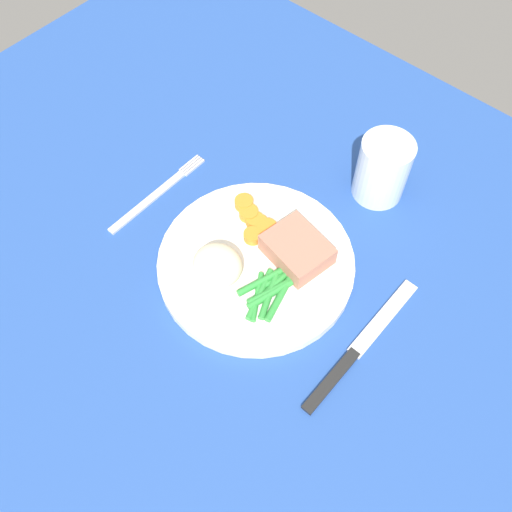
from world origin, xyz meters
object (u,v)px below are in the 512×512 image
Objects in this scene: dinner_plate at (256,264)px; fork at (157,194)px; meat_portion at (297,249)px; knife at (359,347)px; water_glass at (382,172)px.

dinner_plate is 17.35cm from fork.
meat_portion is 0.37× the size of knife.
knife is 23.28cm from water_glass.
knife is (15.81, -0.29, -0.60)cm from dinner_plate.
meat_portion is at bearing -93.84° from water_glass.
knife is at bearing -59.99° from water_glass.
fork is 0.81× the size of knife.
fork is 33.14cm from knife.
fork is at bearing -168.91° from meat_portion.
meat_portion reaches higher than fork.
fork is 29.61cm from water_glass.
dinner_plate reaches higher than fork.
fork is (-17.34, -0.26, -0.60)cm from dinner_plate.
dinner_plate is at bearing -178.25° from knife.
water_glass reaches higher than fork.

